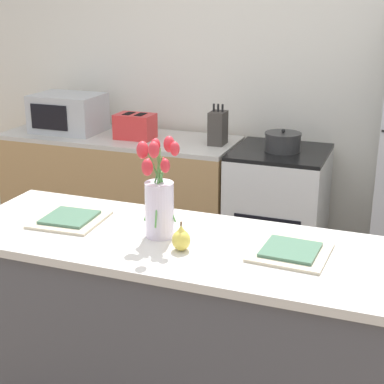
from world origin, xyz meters
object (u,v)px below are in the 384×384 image
Objects in this scene: stove_range at (277,216)px; microwave at (68,113)px; cooking_pot at (283,142)px; flower_vase at (159,197)px; plate_setting_left at (70,219)px; pear_figurine at (181,239)px; knife_block at (218,128)px; plate_setting_right at (290,251)px; toaster at (135,126)px.

microwave is at bearing -179.98° from stove_range.
cooking_pot reaches higher than stove_range.
flower_vase is 1.80× the size of cooking_pot.
microwave is at bearing 121.84° from plate_setting_left.
flower_vase is at bearing 143.89° from pear_figurine.
stove_range is 3.88× the size of cooking_pot.
plate_setting_left is at bearing -58.16° from microwave.
flower_vase reaches higher than knife_block.
plate_setting_right is at bearing -76.28° from stove_range.
toaster is 1.21× the size of cooking_pot.
toaster is (-1.00, 1.66, 0.03)m from pear_figurine.
cooking_pot is at bearing 69.02° from plate_setting_left.
stove_range is 7.65× the size of pear_figurine.
knife_block reaches higher than toaster.
microwave is at bearing 179.60° from cooking_pot.
flower_vase is at bearing -178.36° from plate_setting_right.
knife_block is at bearing 117.14° from plate_setting_right.
pear_figurine reaches higher than plate_setting_right.
stove_range is 1.15m from toaster.
toaster is at bearing -176.18° from knife_block.
cooking_pot is 1.58m from microwave.
toaster is (-0.86, 1.56, -0.09)m from flower_vase.
knife_block is at bearing 177.40° from cooking_pot.
flower_vase reaches higher than plate_setting_left.
plate_setting_right reaches higher than stove_range.
pear_figurine is (-0.02, -1.69, 0.51)m from stove_range.
stove_range is 1.72m from flower_vase.
flower_vase reaches higher than microwave.
plate_setting_left reaches higher than stove_range.
flower_vase is 0.87× the size of microwave.
stove_range is 1.76m from pear_figurine.
toaster is 1.04× the size of knife_block.
plate_setting_left is (-0.57, 0.11, -0.04)m from pear_figurine.
toaster reaches higher than cooking_pot.
cooking_pot is at bearing 83.98° from flower_vase.
toaster is at bearing 132.19° from plate_setting_right.
stove_range is 2.16× the size of flower_vase.
plate_setting_right is 0.62× the size of microwave.
plate_setting_right is at bearing 1.64° from flower_vase.
flower_vase reaches higher than stove_range.
plate_setting_left is at bearing -95.69° from knife_block.
flower_vase is 0.56m from plate_setting_right.
flower_vase is 1.54× the size of knife_block.
toaster reaches higher than stove_range.
flower_vase is at bearing -2.03° from plate_setting_left.
cooking_pot is (0.03, 1.67, 0.00)m from pear_figurine.
stove_range is 3.21× the size of toaster.
plate_setting_left is 0.62× the size of microwave.
plate_setting_left is at bearing 177.97° from flower_vase.
plate_setting_right is (0.38, -1.57, 0.47)m from stove_range.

